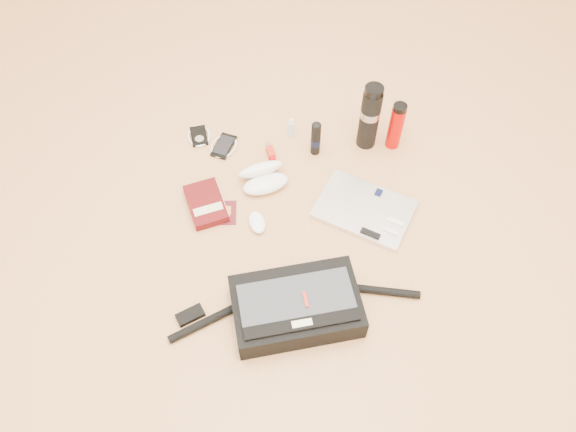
# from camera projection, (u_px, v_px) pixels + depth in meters

# --- Properties ---
(ground) EXTENTS (4.00, 4.00, 0.00)m
(ground) POSITION_uv_depth(u_px,v_px,m) (290.00, 235.00, 2.08)
(ground) COLOR tan
(ground) RESTS_ON ground
(messenger_bag) EXTENTS (0.85, 0.35, 0.12)m
(messenger_bag) POSITION_uv_depth(u_px,v_px,m) (296.00, 307.00, 1.86)
(messenger_bag) COLOR black
(messenger_bag) RESTS_ON ground
(laptop) EXTENTS (0.42, 0.36, 0.03)m
(laptop) POSITION_uv_depth(u_px,v_px,m) (365.00, 210.00, 2.12)
(laptop) COLOR silver
(laptop) RESTS_ON ground
(book) EXTENTS (0.20, 0.23, 0.04)m
(book) POSITION_uv_depth(u_px,v_px,m) (206.00, 204.00, 2.13)
(book) COLOR #48090B
(book) RESTS_ON ground
(passport) EXTENTS (0.09, 0.11, 0.01)m
(passport) POSITION_uv_depth(u_px,v_px,m) (226.00, 213.00, 2.13)
(passport) COLOR #4D101A
(passport) RESTS_ON ground
(mouse) EXTENTS (0.09, 0.12, 0.03)m
(mouse) POSITION_uv_depth(u_px,v_px,m) (257.00, 222.00, 2.09)
(mouse) COLOR white
(mouse) RESTS_ON ground
(sunglasses_case) EXTENTS (0.23, 0.21, 0.11)m
(sunglasses_case) POSITION_uv_depth(u_px,v_px,m) (263.00, 177.00, 2.18)
(sunglasses_case) COLOR white
(sunglasses_case) RESTS_ON ground
(ipod) EXTENTS (0.12, 0.12, 0.01)m
(ipod) POSITION_uv_depth(u_px,v_px,m) (199.00, 136.00, 2.34)
(ipod) COLOR black
(ipod) RESTS_ON ground
(phone) EXTENTS (0.13, 0.14, 0.01)m
(phone) POSITION_uv_depth(u_px,v_px,m) (224.00, 146.00, 2.31)
(phone) COLOR black
(phone) RESTS_ON ground
(inhaler) EXTENTS (0.05, 0.10, 0.03)m
(inhaler) POSITION_uv_depth(u_px,v_px,m) (271.00, 152.00, 2.28)
(inhaler) COLOR #B42516
(inhaler) RESTS_ON ground
(spray_bottle) EXTENTS (0.03, 0.03, 0.10)m
(spray_bottle) POSITION_uv_depth(u_px,v_px,m) (291.00, 128.00, 2.32)
(spray_bottle) COLOR #B1D9F6
(spray_bottle) RESTS_ON ground
(aerosol_can) EXTENTS (0.05, 0.05, 0.17)m
(aerosol_can) POSITION_uv_depth(u_px,v_px,m) (316.00, 138.00, 2.23)
(aerosol_can) COLOR black
(aerosol_can) RESTS_ON ground
(thermos_black) EXTENTS (0.08, 0.08, 0.30)m
(thermos_black) POSITION_uv_depth(u_px,v_px,m) (370.00, 117.00, 2.20)
(thermos_black) COLOR black
(thermos_black) RESTS_ON ground
(thermos_red) EXTENTS (0.07, 0.07, 0.22)m
(thermos_red) POSITION_uv_depth(u_px,v_px,m) (396.00, 126.00, 2.23)
(thermos_red) COLOR #B10502
(thermos_red) RESTS_ON ground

